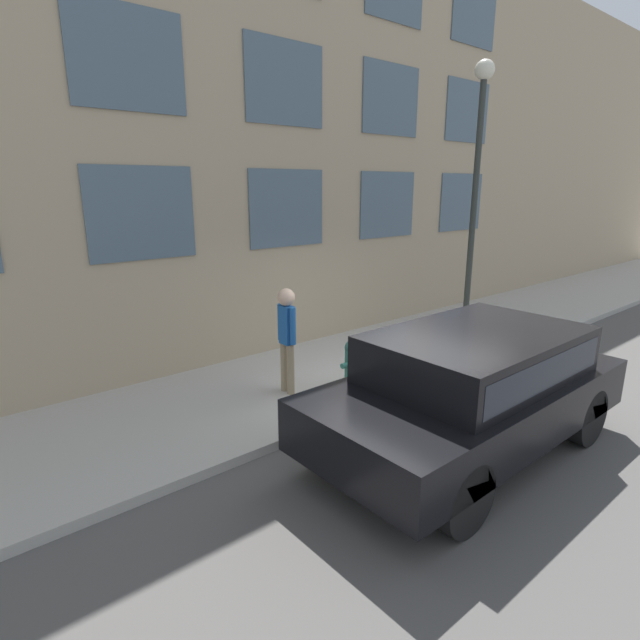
{
  "coord_description": "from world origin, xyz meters",
  "views": [
    {
      "loc": [
        -4.78,
        5.8,
        3.31
      ],
      "look_at": [
        0.93,
        1.0,
        1.3
      ],
      "focal_mm": 28.0,
      "sensor_mm": 36.0,
      "label": 1
    }
  ],
  "objects_px": {
    "person": "(287,331)",
    "street_lamp": "(476,176)",
    "fire_hydrant": "(352,364)",
    "parked_truck_black_near": "(472,382)"
  },
  "relations": [
    {
      "from": "person",
      "to": "street_lamp",
      "type": "bearing_deg",
      "value": 128.41
    },
    {
      "from": "fire_hydrant",
      "to": "person",
      "type": "distance_m",
      "value": 1.2
    },
    {
      "from": "fire_hydrant",
      "to": "street_lamp",
      "type": "bearing_deg",
      "value": -85.83
    },
    {
      "from": "parked_truck_black_near",
      "to": "person",
      "type": "bearing_deg",
      "value": 17.08
    },
    {
      "from": "fire_hydrant",
      "to": "person",
      "type": "height_order",
      "value": "person"
    },
    {
      "from": "person",
      "to": "street_lamp",
      "type": "height_order",
      "value": "street_lamp"
    },
    {
      "from": "parked_truck_black_near",
      "to": "street_lamp",
      "type": "relative_size",
      "value": 0.82
    },
    {
      "from": "person",
      "to": "parked_truck_black_near",
      "type": "xyz_separation_m",
      "value": [
        -2.75,
        -0.85,
        -0.21
      ]
    },
    {
      "from": "fire_hydrant",
      "to": "street_lamp",
      "type": "distance_m",
      "value": 4.56
    },
    {
      "from": "fire_hydrant",
      "to": "person",
      "type": "relative_size",
      "value": 0.49
    }
  ]
}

